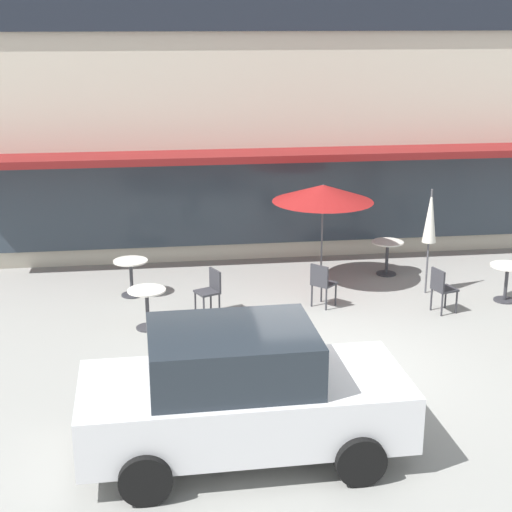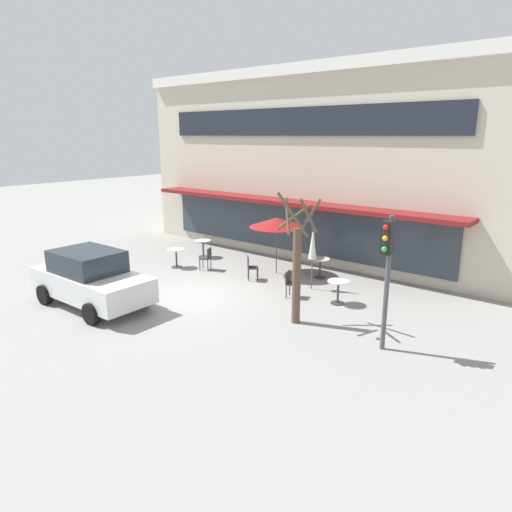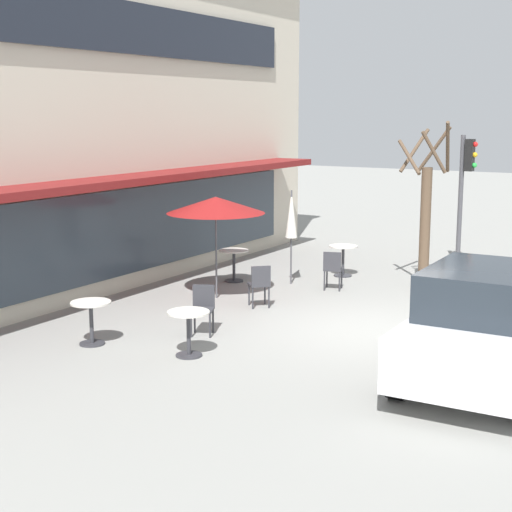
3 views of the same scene
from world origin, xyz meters
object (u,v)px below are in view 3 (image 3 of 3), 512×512
cafe_chair_2 (203,306)px  parked_sedan (487,325)px  patio_umbrella_cream_folded (216,205)px  cafe_table_by_tree (189,326)px  cafe_table_mid_patio (234,260)px  cafe_chair_0 (333,267)px  cafe_table_near_wall (91,315)px  traffic_light_pole (465,179)px  patio_umbrella_green_folded (291,215)px  street_tree (426,213)px  cafe_chair_1 (260,283)px  cafe_table_streetside (343,255)px

cafe_chair_2 → parked_sedan: (-0.01, -5.07, 0.35)m
cafe_chair_2 → patio_umbrella_cream_folded: bearing=28.5°
cafe_table_by_tree → cafe_table_mid_patio: size_ratio=1.00×
cafe_chair_0 → cafe_table_near_wall: bearing=163.3°
parked_sedan → traffic_light_pole: size_ratio=1.25×
cafe_table_by_tree → patio_umbrella_green_folded: 5.95m
cafe_table_near_wall → cafe_chair_2: (1.52, -1.28, 0.01)m
cafe_chair_0 → cafe_chair_2: (-4.42, 0.50, 0.00)m
cafe_table_near_wall → traffic_light_pole: 10.70m
street_tree → traffic_light_pole: street_tree is taller
cafe_chair_2 → street_tree: bearing=-20.5°
patio_umbrella_cream_folded → cafe_chair_1: patio_umbrella_cream_folded is taller
patio_umbrella_green_folded → cafe_chair_0: patio_umbrella_green_folded is taller
cafe_table_streetside → cafe_chair_0: (-1.53, -0.44, 0.01)m
cafe_table_mid_patio → cafe_chair_2: (-4.07, -1.91, 0.01)m
patio_umbrella_green_folded → patio_umbrella_cream_folded: bearing=161.0°
cafe_table_streetside → cafe_table_mid_patio: same height
cafe_table_streetside → patio_umbrella_green_folded: size_ratio=0.35×
cafe_table_streetside → cafe_chair_2: cafe_chair_2 is taller
cafe_table_by_tree → parked_sedan: parked_sedan is taller
patio_umbrella_green_folded → street_tree: (1.24, -2.78, 0.09)m
cafe_table_near_wall → cafe_chair_1: bearing=-17.6°
cafe_table_mid_patio → patio_umbrella_cream_folded: patio_umbrella_cream_folded is taller
cafe_table_mid_patio → cafe_table_near_wall: bearing=-173.6°
cafe_table_near_wall → cafe_chair_2: cafe_chair_2 is taller
cafe_table_mid_patio → parked_sedan: (-4.08, -6.98, 0.36)m
cafe_chair_0 → street_tree: size_ratio=0.24×
cafe_table_near_wall → traffic_light_pole: size_ratio=0.22×
patio_umbrella_green_folded → cafe_chair_0: bearing=-95.2°
cafe_table_mid_patio → cafe_chair_1: 2.60m
traffic_light_pole → patio_umbrella_green_folded: bearing=143.4°
cafe_table_by_tree → street_tree: bearing=-13.0°
cafe_table_near_wall → traffic_light_pole: bearing=-19.7°
cafe_table_near_wall → cafe_table_by_tree: same height
cafe_chair_1 → parked_sedan: bearing=-113.1°
cafe_chair_0 → street_tree: 2.44m
cafe_table_streetside → street_tree: 2.42m
cafe_table_near_wall → cafe_chair_0: 6.20m
cafe_table_mid_patio → patio_umbrella_green_folded: bearing=-70.7°
cafe_chair_2 → cafe_table_streetside: bearing=-0.6°
cafe_chair_1 → traffic_light_pole: (6.21, -2.37, 1.77)m
cafe_table_streetside → cafe_chair_0: cafe_chair_0 is taller
cafe_table_streetside → cafe_table_mid_patio: (-1.88, 1.97, 0.00)m
street_tree → cafe_chair_2: bearing=159.5°
cafe_table_by_tree → cafe_chair_1: 3.47m
cafe_chair_0 → cafe_table_streetside: bearing=16.2°
cafe_chair_0 → cafe_chair_2: same height
cafe_table_by_tree → cafe_chair_2: cafe_chair_2 is taller
cafe_chair_0 → patio_umbrella_cream_folded: bearing=137.0°
cafe_table_mid_patio → patio_umbrella_green_folded: size_ratio=0.35×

